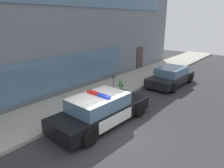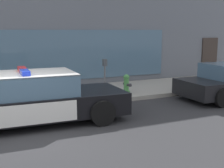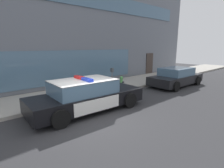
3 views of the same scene
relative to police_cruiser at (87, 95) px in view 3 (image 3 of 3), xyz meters
name	(u,v)px [view 3 (image 3 of 3)]	position (x,y,z in m)	size (l,w,h in m)	color
ground	(87,119)	(-0.55, -0.84, -0.68)	(48.00, 48.00, 0.00)	#303033
sidewalk	(51,98)	(-0.55, 2.63, -0.60)	(48.00, 3.07, 0.15)	#A39E93
storefront_building	(50,31)	(2.39, 9.03, 3.37)	(25.50, 9.72, 8.10)	slate
police_cruiser	(87,95)	(0.00, 0.00, 0.00)	(5.08, 2.24, 1.49)	black
fire_hydrant	(121,82)	(3.80, 1.71, -0.18)	(0.34, 0.39, 0.73)	#4C994C
car_down_street	(176,77)	(7.43, -0.07, -0.05)	(4.44, 2.09, 1.29)	black
parking_meter	(112,75)	(2.85, 1.56, 0.40)	(0.12, 0.18, 1.34)	slate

